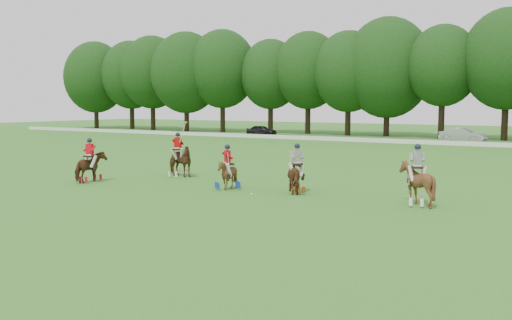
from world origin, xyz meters
The scene contains 11 objects.
ground centered at (0.00, 0.00, 0.00)m, with size 180.00×180.00×0.00m, color #277020.
tree_line centered at (0.26, 48.05, 8.23)m, with size 117.98×14.32×14.75m.
boundary_rail centered at (0.00, 38.00, 0.22)m, with size 120.00×0.10×0.44m, color white.
car_left centered at (-20.62, 42.50, 0.65)m, with size 1.53×3.81×1.30m, color black.
car_mid centered at (3.53, 42.50, 0.76)m, with size 1.60×4.59×1.51m, color #A8A9AE.
polo_red_a centered at (-6.26, 1.84, 0.82)m, with size 1.18×1.94×2.27m.
polo_red_b centered at (-3.84, 5.92, 0.90)m, with size 2.02×1.83×2.99m.
polo_red_c centered at (1.14, 3.51, 0.75)m, with size 1.67×1.69×2.13m.
polo_stripe_a centered at (4.37, 4.34, 0.81)m, with size 1.79×1.92×2.25m.
polo_stripe_b centered at (9.87, 4.11, 0.90)m, with size 1.81×1.93×2.44m.
polo_ball centered at (2.97, 2.73, 0.04)m, with size 0.09×0.09×0.09m, color white.
Camera 1 is at (16.25, -18.32, 4.06)m, focal length 40.00 mm.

